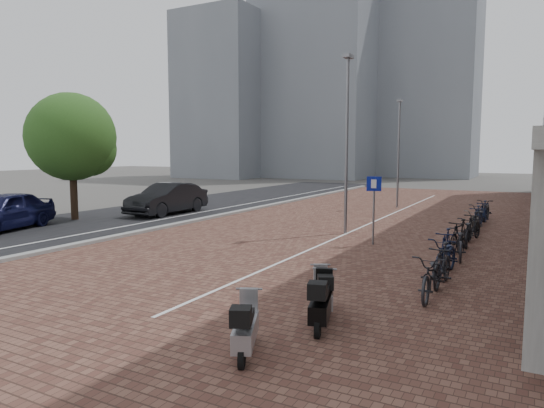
{
  "coord_description": "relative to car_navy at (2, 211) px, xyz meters",
  "views": [
    {
      "loc": [
        8.67,
        -10.05,
        3.28
      ],
      "look_at": [
        0.0,
        6.0,
        1.3
      ],
      "focal_mm": 32.28,
      "sensor_mm": 36.0,
      "label": 1
    }
  ],
  "objects": [
    {
      "name": "ground",
      "position": [
        10.61,
        -2.24,
        -0.81
      ],
      "size": [
        140.0,
        140.0,
        0.0
      ],
      "primitive_type": "plane",
      "color": "#474442",
      "rests_on": "ground"
    },
    {
      "name": "plaza_brick",
      "position": [
        12.61,
        9.76,
        -0.8
      ],
      "size": [
        14.5,
        42.0,
        0.04
      ],
      "primitive_type": "cube",
      "color": "brown",
      "rests_on": "ground"
    },
    {
      "name": "street_asphalt",
      "position": [
        1.61,
        9.76,
        -0.8
      ],
      "size": [
        8.0,
        50.0,
        0.03
      ],
      "primitive_type": "cube",
      "color": "black",
      "rests_on": "ground"
    },
    {
      "name": "curb",
      "position": [
        5.51,
        9.76,
        -0.74
      ],
      "size": [
        0.35,
        42.0,
        0.14
      ],
      "primitive_type": "cube",
      "color": "gray",
      "rests_on": "ground"
    },
    {
      "name": "lane_line",
      "position": [
        3.61,
        9.76,
        -0.79
      ],
      "size": [
        0.12,
        44.0,
        0.0
      ],
      "primitive_type": "cube",
      "color": "white",
      "rests_on": "street_asphalt"
    },
    {
      "name": "parking_line",
      "position": [
        12.81,
        9.76,
        -0.77
      ],
      "size": [
        0.1,
        30.0,
        0.0
      ],
      "primitive_type": "cube",
      "color": "white",
      "rests_on": "plaza_brick"
    },
    {
      "name": "bg_towers",
      "position": [
        -3.72,
        46.7,
        13.16
      ],
      "size": [
        33.0,
        23.0,
        32.0
      ],
      "color": "gray",
      "rests_on": "ground"
    },
    {
      "name": "car_navy",
      "position": [
        0.0,
        0.0,
        0.0
      ],
      "size": [
        3.07,
        5.07,
        1.61
      ],
      "primitive_type": "imported",
      "rotation": [
        0.0,
        0.0,
        0.26
      ],
      "color": "#0E1033",
      "rests_on": "ground"
    },
    {
      "name": "car_dark",
      "position": [
        2.42,
        7.43,
        0.0
      ],
      "size": [
        1.77,
        4.92,
        1.62
      ],
      "primitive_type": "imported",
      "rotation": [
        0.0,
        0.0,
        0.01
      ],
      "color": "black",
      "rests_on": "ground"
    },
    {
      "name": "scooter_front",
      "position": [
        15.32,
        -5.84,
        -0.31
      ],
      "size": [
        1.01,
        1.5,
        0.99
      ],
      "primitive_type": null,
      "rotation": [
        0.0,
        0.0,
        0.43
      ],
      "color": "#A3A3A8",
      "rests_on": "ground"
    },
    {
      "name": "scooter_mid",
      "position": [
        15.91,
        -4.13,
        -0.29
      ],
      "size": [
        0.88,
        1.58,
        1.04
      ],
      "primitive_type": null,
      "rotation": [
        0.0,
        0.0,
        0.28
      ],
      "color": "black",
      "rests_on": "ground"
    },
    {
      "name": "scooter_back",
      "position": [
        15.62,
        -3.37,
        -0.34
      ],
      "size": [
        1.02,
        1.41,
        0.94
      ],
      "primitive_type": null,
      "rotation": [
        0.0,
        0.0,
        0.49
      ],
      "color": "#A6A7AB",
      "rests_on": "ground"
    },
    {
      "name": "parking_sign",
      "position": [
        14.38,
        4.21,
        0.8
      ],
      "size": [
        0.49,
        0.18,
        2.41
      ],
      "rotation": [
        0.0,
        0.0,
        0.29
      ],
      "color": "slate",
      "rests_on": "ground"
    },
    {
      "name": "lamp_near",
      "position": [
        12.74,
        5.95,
        2.63
      ],
      "size": [
        0.12,
        0.12,
        6.88
      ],
      "primitive_type": "cylinder",
      "color": "slate",
      "rests_on": "ground"
    },
    {
      "name": "lamp_far",
      "position": [
        12.29,
        15.95,
        2.26
      ],
      "size": [
        0.12,
        0.12,
        6.13
      ],
      "primitive_type": "cylinder",
      "color": "gray",
      "rests_on": "ground"
    },
    {
      "name": "street_tree",
      "position": [
        0.02,
        3.76,
        3.01
      ],
      "size": [
        4.13,
        4.13,
        6.01
      ],
      "color": "#382619",
      "rests_on": "ground"
    },
    {
      "name": "bike_row",
      "position": [
        17.3,
        5.66,
        -0.29
      ],
      "size": [
        1.08,
        15.79,
        1.05
      ],
      "color": "#222228",
      "rests_on": "ground"
    }
  ]
}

